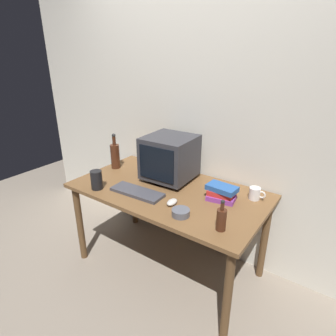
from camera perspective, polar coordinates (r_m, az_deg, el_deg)
ground_plane at (r=2.64m, az=0.00°, el=-18.94°), size 6.00×6.00×0.00m
back_wall at (r=2.43m, az=6.55°, el=10.55°), size 4.00×0.08×2.50m
desk at (r=2.26m, az=0.00°, el=-6.29°), size 1.50×0.82×0.75m
crt_monitor at (r=2.31m, az=0.34°, el=2.09°), size 0.40×0.40×0.37m
keyboard at (r=2.16m, az=-6.23°, el=-4.82°), size 0.43×0.17×0.02m
computer_mouse at (r=2.00m, az=0.82°, el=-6.87°), size 0.07×0.10×0.04m
bottle_tall at (r=2.62m, az=-10.58°, el=2.54°), size 0.08×0.08×0.33m
bottle_short at (r=1.74m, az=10.68°, el=-10.00°), size 0.06×0.06×0.21m
book_stack at (r=2.08m, az=10.70°, el=-4.88°), size 0.22×0.17×0.11m
mug at (r=2.15m, az=17.10°, el=-4.92°), size 0.12×0.08×0.09m
cd_spindle at (r=1.88m, az=2.57°, el=-8.94°), size 0.12×0.12×0.04m
metal_canister at (r=2.26m, az=-14.17°, el=-2.33°), size 0.09×0.09×0.15m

